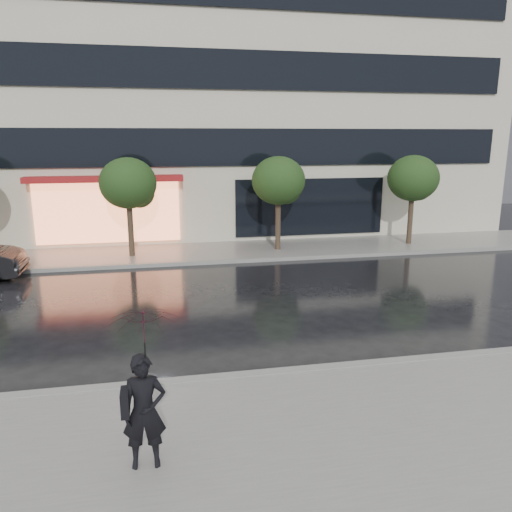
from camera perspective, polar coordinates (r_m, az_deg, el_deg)
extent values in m
plane|color=black|center=(11.25, -0.45, -11.51)|extent=(120.00, 120.00, 0.00)
cube|color=slate|center=(8.45, 3.93, -20.29)|extent=(60.00, 4.50, 0.12)
cube|color=slate|center=(20.89, -5.69, 0.44)|extent=(60.00, 3.50, 0.12)
cube|color=gray|center=(10.34, 0.61, -13.46)|extent=(60.00, 0.25, 0.14)
cube|color=gray|center=(19.20, -5.18, -0.69)|extent=(60.00, 0.25, 0.14)
cube|color=beige|center=(28.40, -7.80, 21.97)|extent=(30.00, 12.00, 18.00)
cube|color=black|center=(22.05, -6.39, 12.23)|extent=(28.00, 0.12, 1.60)
cube|color=black|center=(22.21, -6.62, 20.51)|extent=(28.00, 0.12, 1.60)
cube|color=#FF8C59|center=(22.27, -16.55, 4.79)|extent=(6.00, 0.10, 2.60)
cube|color=maroon|center=(21.78, -16.88, 8.43)|extent=(6.40, 0.70, 0.25)
cube|color=black|center=(23.23, 6.22, 5.61)|extent=(7.00, 0.10, 2.60)
cube|color=#4C4C54|center=(47.26, 26.13, 16.12)|extent=(12.00, 12.00, 16.00)
cylinder|color=#33261C|center=(20.38, -14.12, 2.75)|extent=(0.22, 0.22, 2.20)
ellipsoid|color=#193213|center=(20.13, -14.43, 8.07)|extent=(2.20, 2.20, 1.98)
sphere|color=#193213|center=(20.35, -13.21, 7.06)|extent=(1.20, 1.20, 1.20)
cylinder|color=#33261C|center=(20.93, 2.52, 3.42)|extent=(0.22, 0.22, 2.20)
ellipsoid|color=#193213|center=(20.68, 2.58, 8.61)|extent=(2.20, 2.20, 1.98)
sphere|color=#193213|center=(21.01, 3.51, 7.58)|extent=(1.20, 1.20, 1.20)
cylinder|color=#33261C|center=(23.08, 17.19, 3.78)|extent=(0.22, 0.22, 2.20)
ellipsoid|color=#193213|center=(22.86, 17.52, 8.47)|extent=(2.20, 2.20, 1.98)
sphere|color=#193213|center=(23.26, 18.09, 7.52)|extent=(1.20, 1.20, 1.20)
imported|color=black|center=(7.55, -12.64, -16.97)|extent=(0.62, 0.41, 1.70)
imported|color=#360918|center=(7.06, -12.64, -9.20)|extent=(0.92, 0.94, 0.84)
cylinder|color=black|center=(7.25, -12.44, -12.70)|extent=(0.02, 0.02, 0.85)
cube|color=black|center=(7.41, -14.74, -15.89)|extent=(0.11, 0.32, 0.36)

